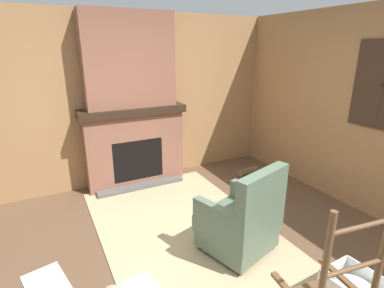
% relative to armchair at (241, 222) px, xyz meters
% --- Properties ---
extents(ground_plane, '(14.00, 14.00, 0.00)m').
position_rel_armchair_xyz_m(ground_plane, '(0.04, -0.45, -0.36)').
color(ground_plane, brown).
extents(wood_panel_wall_left, '(0.06, 5.31, 2.56)m').
position_rel_armchair_xyz_m(wood_panel_wall_left, '(-2.35, -0.45, 0.92)').
color(wood_panel_wall_left, '#9E7247').
rests_on(wood_panel_wall_left, ground).
extents(wood_panel_wall_back, '(5.31, 0.09, 2.56)m').
position_rel_armchair_xyz_m(wood_panel_wall_back, '(0.04, 1.94, 0.93)').
color(wood_panel_wall_back, '#9E7247').
rests_on(wood_panel_wall_back, ground).
extents(fireplace_hearth, '(0.54, 1.57, 1.22)m').
position_rel_armchair_xyz_m(fireplace_hearth, '(-2.14, -0.45, 0.25)').
color(fireplace_hearth, brown).
rests_on(fireplace_hearth, ground).
extents(chimney_breast, '(0.29, 1.29, 1.32)m').
position_rel_armchair_xyz_m(chimney_breast, '(-2.15, -0.45, 1.52)').
color(chimney_breast, brown).
rests_on(chimney_breast, fireplace_hearth).
extents(area_rug, '(3.50, 1.85, 0.01)m').
position_rel_armchair_xyz_m(area_rug, '(-0.33, -0.35, -0.35)').
color(area_rug, tan).
rests_on(area_rug, ground).
extents(armchair, '(0.82, 0.84, 0.98)m').
position_rel_armchair_xyz_m(armchair, '(0.00, 0.00, 0.00)').
color(armchair, '#516651').
rests_on(armchair, ground).
extents(firewood_stack, '(0.38, 0.36, 0.22)m').
position_rel_armchair_xyz_m(firewood_stack, '(-1.38, 1.16, -0.27)').
color(firewood_stack, brown).
rests_on(firewood_stack, ground).
extents(oil_lamp_vase, '(0.13, 0.13, 0.29)m').
position_rel_armchair_xyz_m(oil_lamp_vase, '(-2.18, -1.00, 0.96)').
color(oil_lamp_vase, '#B24C42').
rests_on(oil_lamp_vase, fireplace_hearth).
extents(storage_case, '(0.16, 0.25, 0.11)m').
position_rel_armchair_xyz_m(storage_case, '(-2.18, -0.10, 0.92)').
color(storage_case, gray).
rests_on(storage_case, fireplace_hearth).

